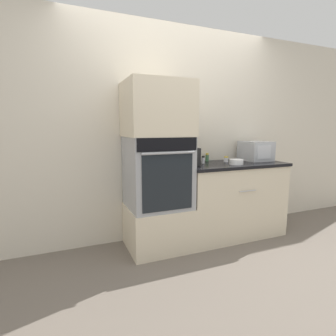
{
  "coord_description": "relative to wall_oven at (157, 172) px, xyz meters",
  "views": [
    {
      "loc": [
        -1.27,
        -2.3,
        1.32
      ],
      "look_at": [
        -0.24,
        0.21,
        0.9
      ],
      "focal_mm": 28.0,
      "sensor_mm": 36.0,
      "label": 1
    }
  ],
  "objects": [
    {
      "name": "condiment_jar_near",
      "position": [
        0.94,
        0.1,
        0.09
      ],
      "size": [
        0.06,
        0.06,
        0.07
      ],
      "color": "silver",
      "rests_on": "counter_unit"
    },
    {
      "name": "bowl",
      "position": [
        0.91,
        -0.14,
        0.08
      ],
      "size": [
        0.16,
        0.16,
        0.06
      ],
      "color": "white",
      "rests_on": "counter_unit"
    },
    {
      "name": "microwave",
      "position": [
        1.38,
        0.09,
        0.17
      ],
      "size": [
        0.33,
        0.35,
        0.25
      ],
      "color": "#B2B5BA",
      "rests_on": "counter_unit"
    },
    {
      "name": "wall_back",
      "position": [
        0.33,
        0.33,
        0.4
      ],
      "size": [
        8.0,
        0.05,
        2.5
      ],
      "color": "beige",
      "rests_on": "ground_plane"
    },
    {
      "name": "oven_cabinet_base",
      "position": [
        0.0,
        0.0,
        -0.61
      ],
      "size": [
        0.66,
        0.6,
        0.47
      ],
      "color": "beige",
      "rests_on": "ground_plane"
    },
    {
      "name": "condiment_jar_far",
      "position": [
        0.76,
        0.25,
        0.1
      ],
      "size": [
        0.04,
        0.04,
        0.1
      ],
      "color": "#427047",
      "rests_on": "counter_unit"
    },
    {
      "name": "ground_plane",
      "position": [
        0.33,
        -0.3,
        -0.85
      ],
      "size": [
        12.0,
        12.0,
        0.0
      ],
      "primitive_type": "plane",
      "color": "#6B6056"
    },
    {
      "name": "wall_oven",
      "position": [
        0.0,
        0.0,
        0.0
      ],
      "size": [
        0.64,
        0.64,
        0.76
      ],
      "color": "#9EA0A5",
      "rests_on": "oven_cabinet_base"
    },
    {
      "name": "counter_unit",
      "position": [
        0.96,
        0.0,
        -0.4
      ],
      "size": [
        1.27,
        0.63,
        0.9
      ],
      "color": "beige",
      "rests_on": "ground_plane"
    },
    {
      "name": "knife_block",
      "position": [
        0.43,
        0.0,
        0.15
      ],
      "size": [
        0.11,
        0.14,
        0.24
      ],
      "color": "black",
      "rests_on": "counter_unit"
    },
    {
      "name": "oven_cabinet_upper",
      "position": [
        0.0,
        0.0,
        0.66
      ],
      "size": [
        0.66,
        0.6,
        0.56
      ],
      "color": "beige",
      "rests_on": "wall_oven"
    },
    {
      "name": "condiment_jar_mid",
      "position": [
        0.61,
        0.09,
        0.09
      ],
      "size": [
        0.04,
        0.04,
        0.09
      ],
      "color": "silver",
      "rests_on": "counter_unit"
    }
  ]
}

